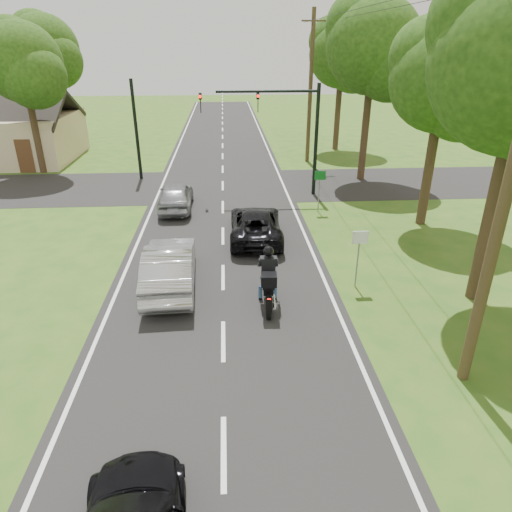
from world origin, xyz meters
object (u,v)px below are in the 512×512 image
Objects in this scene: dark_suv at (256,224)px; sign_green at (320,181)px; utility_pole_far at (310,88)px; silver_sedan at (170,266)px; silver_suv at (176,196)px; motorcycle_rider at (268,283)px; traffic_signal at (283,120)px; sign_white at (359,245)px; utility_pole_near at (508,187)px.

sign_green reaches higher than dark_suv.
silver_sedan is at bearing -113.41° from utility_pole_far.
silver_suv is 1.97× the size of sign_green.
dark_suv is (-0.03, 5.73, -0.16)m from motorcycle_rider.
traffic_signal reaches higher than sign_green.
motorcycle_rider is 0.59× the size of silver_suv.
utility_pole_far is at bearing -131.26° from silver_suv.
silver_suv is at bearing 128.62° from sign_white.
motorcycle_rider reaches higher than silver_suv.
silver_suv is 11.42m from sign_white.
dark_suv is 4.88m from sign_green.
silver_suv is at bearing -45.52° from dark_suv.
utility_pole_near is 6.26m from sign_white.
silver_suv is at bearing -88.71° from silver_sedan.
motorcycle_rider is 0.24× the size of utility_pole_far.
silver_sedan is 12.22m from traffic_signal.
utility_pole_far is (0.00, 24.00, 0.00)m from utility_pole_near.
motorcycle_rider is 21.06m from utility_pole_far.
silver_sedan is 20.68m from utility_pole_far.
silver_suv is (-3.89, 9.95, -0.10)m from motorcycle_rider.
motorcycle_rider is 7.46m from utility_pole_near.
utility_pole_near is at bearing 118.16° from dark_suv.
motorcycle_rider is at bearing -110.65° from sign_green.
utility_pole_near reaches higher than sign_white.
motorcycle_rider is 5.74m from dark_suv.
utility_pole_far is (8.61, 10.13, 4.36)m from silver_suv.
sign_green is at bearing -134.33° from silver_sedan.
silver_sedan is 10.61m from utility_pole_near.
utility_pole_near is at bearing -73.24° from sign_white.
utility_pole_near is at bearing -90.00° from utility_pole_far.
traffic_signal is 0.64× the size of utility_pole_near.
silver_sedan is 0.75× the size of traffic_signal.
utility_pole_far is at bearing -115.97° from silver_sedan.
silver_suv is 7.41m from sign_green.
silver_suv is at bearing 114.84° from motorcycle_rider.
dark_suv is at bearing -135.99° from sign_green.
sign_white is at bearing 127.72° from silver_suv.
silver_sedan is 10.15m from sign_green.
sign_green is at bearing 95.72° from utility_pole_near.
traffic_signal is at bearing 97.05° from sign_white.
dark_suv is 2.23× the size of sign_white.
sign_green reaches higher than motorcycle_rider.
utility_pole_far is at bearing 90.00° from utility_pole_near.
silver_suv is 0.42× the size of utility_pole_far.
motorcycle_rider is at bearing 92.27° from dark_suv.
motorcycle_rider is at bearing -98.72° from traffic_signal.
dark_suv is at bearing -106.51° from traffic_signal.
utility_pole_near reaches higher than silver_sedan.
utility_pole_near is 4.71× the size of sign_green.
sign_green reaches higher than silver_sedan.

